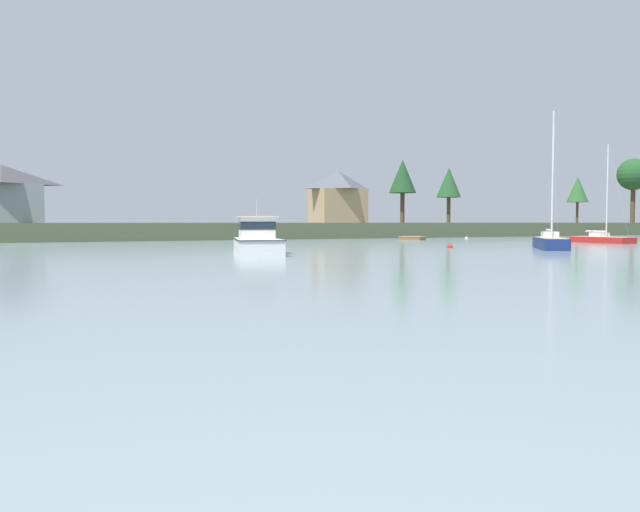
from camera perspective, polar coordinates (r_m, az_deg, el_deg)
far_shore_bank at (r=104.33m, az=-16.88°, el=2.19°), size 243.71×48.23×2.19m
dinghy_wood at (r=84.63m, az=8.06°, el=1.51°), size 2.50×3.69×0.63m
sailboat_red at (r=77.73m, az=23.39°, el=1.22°), size 2.44×7.38×11.12m
sailboat_navy at (r=58.39m, az=19.47°, el=0.84°), size 6.55×7.70×12.11m
cruiser_white at (r=46.87m, az=-5.59°, el=0.95°), size 5.32×9.78×4.98m
mooring_buoy_red at (r=58.92m, az=11.28°, el=0.79°), size 0.47×0.47×0.52m
mooring_buoy_white at (r=92.95m, az=12.68°, el=1.54°), size 0.41×0.41×0.46m
shore_tree_center_left at (r=121.52m, az=21.58°, el=5.41°), size 3.61×3.61×7.96m
shore_tree_center at (r=151.78m, az=25.70°, el=6.39°), size 6.59×6.59×13.36m
shore_tree_inland_c at (r=109.89m, az=7.23°, el=6.86°), size 4.52×4.52×10.49m
shore_tree_far_left at (r=109.04m, az=11.19°, el=6.28°), size 3.97×3.97×9.01m
cottage_behind_trees at (r=93.51m, az=-26.06°, el=4.98°), size 10.60×7.12×7.44m
cottage_eastern at (r=109.96m, az=1.57°, el=5.26°), size 8.82×6.86×8.67m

